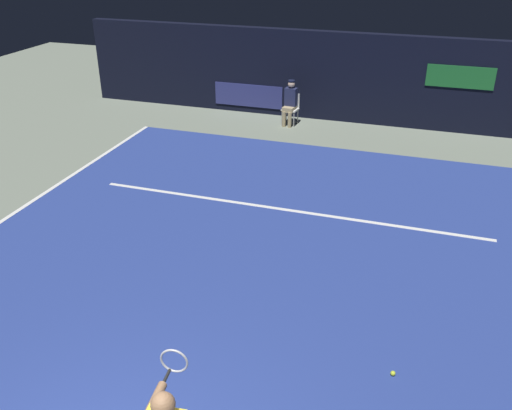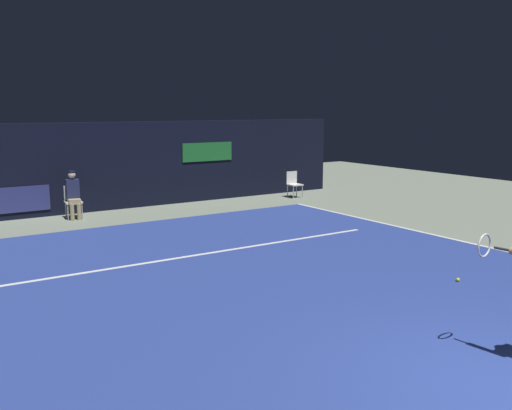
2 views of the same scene
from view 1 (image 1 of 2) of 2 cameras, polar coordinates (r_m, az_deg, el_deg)
The scene contains 7 objects.
ground_plane at distance 9.81m, azimuth -0.29°, elevation -5.88°, with size 32.40×32.40×0.00m, color gray.
court_surface at distance 9.80m, azimuth -0.29°, elevation -5.85°, with size 10.63×11.88×0.01m, color navy.
line_sideline_right at distance 12.29m, azimuth -24.31°, elevation -1.18°, with size 0.10×11.88×0.01m, color white.
line_service at distance 11.53m, azimuth 2.94°, elevation -0.47°, with size 8.29×0.10×0.01m, color white.
back_wall at distance 16.89m, azimuth 8.85°, elevation 12.89°, with size 16.37×0.33×2.60m.
line_judge_on_chair at distance 16.45m, azimuth 3.55°, elevation 10.57°, with size 0.48×0.56×1.32m.
tennis_ball at distance 7.81m, azimuth 13.97°, elevation -16.53°, with size 0.07×0.07×0.07m, color #CCE033.
Camera 1 is at (2.59, -2.88, 5.33)m, focal length 38.70 mm.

